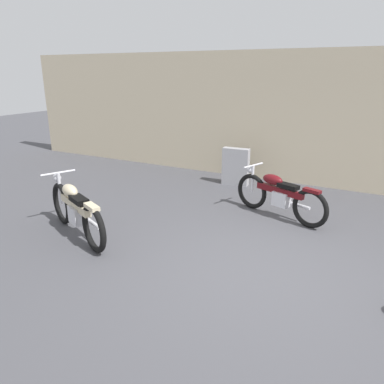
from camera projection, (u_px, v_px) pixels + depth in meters
ground_plane at (261, 274)px, 5.01m from camera, size 40.00×40.00×0.00m
building_wall at (327, 120)px, 8.41m from camera, size 18.00×0.30×3.13m
stone_marker at (236, 167)px, 8.80m from camera, size 0.65×0.24×0.90m
motorcycle_maroon at (279, 195)px, 6.83m from camera, size 1.92×0.89×0.90m
motorcycle_cream at (76, 210)px, 6.02m from camera, size 2.00×1.05×0.97m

